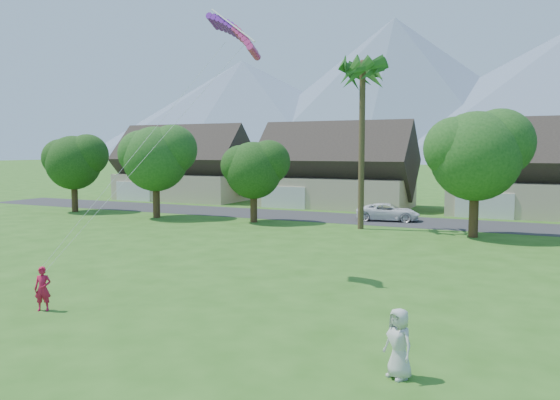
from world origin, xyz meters
The scene contains 10 objects.
ground centered at (0.00, 0.00, 0.00)m, with size 500.00×500.00×0.00m, color #2D6019.
street centered at (0.00, 34.00, 0.01)m, with size 90.00×7.00×0.01m, color #2D2D30.
kite_flyer centered at (-6.57, 3.51, 0.82)m, with size 0.60×0.39×1.64m, color #B91538.
watcher centered at (6.60, 3.13, 0.92)m, with size 0.90×0.58×1.84m, color beige.
parked_car centered at (-1.30, 34.00, 0.72)m, with size 2.38×5.17×1.44m, color white.
mountain_ridge centered at (10.40, 260.00, 29.07)m, with size 540.00×240.00×70.00m.
houses_row centered at (0.49, 42.99, 3.44)m, with size 72.75×8.19×8.86m.
tree_row centered at (-1.14, 27.92, 4.89)m, with size 62.27×6.67×8.45m.
fan_palm centered at (-2.00, 28.50, 11.80)m, with size 3.00×3.00×13.80m.
parafoil_kite centered at (-2.88, 11.54, 11.21)m, with size 3.21×1.22×0.50m.
Camera 1 is at (9.60, -10.55, 5.91)m, focal length 35.00 mm.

